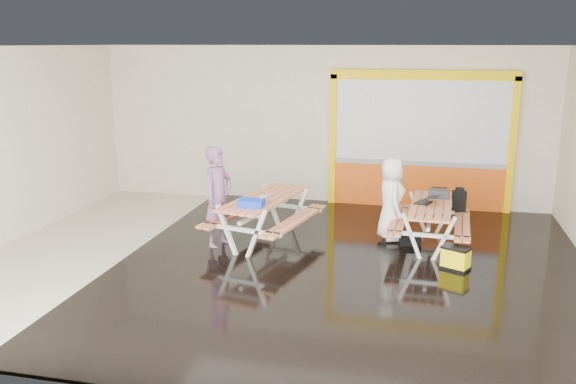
% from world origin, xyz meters
% --- Properties ---
extents(room, '(10.02, 8.02, 3.52)m').
position_xyz_m(room, '(0.00, 0.00, 1.75)').
color(room, beige).
rests_on(room, ground).
extents(deck, '(7.50, 7.98, 0.05)m').
position_xyz_m(deck, '(1.25, 0.00, 0.03)').
color(deck, black).
rests_on(deck, room).
extents(kiosk, '(3.88, 0.16, 3.00)m').
position_xyz_m(kiosk, '(2.20, 3.93, 1.44)').
color(kiosk, '#DE5311').
rests_on(kiosk, room).
extents(picnic_table_left, '(1.94, 2.47, 0.88)m').
position_xyz_m(picnic_table_left, '(-0.43, 0.91, 0.67)').
color(picnic_table_left, '#DA8657').
rests_on(picnic_table_left, deck).
extents(picnic_table_right, '(1.44, 2.05, 0.80)m').
position_xyz_m(picnic_table_right, '(2.47, 1.38, 0.61)').
color(picnic_table_right, '#DA8657').
rests_on(picnic_table_right, deck).
extents(person_left, '(0.62, 0.76, 1.80)m').
position_xyz_m(person_left, '(-1.18, 0.57, 0.92)').
color(person_left, '#73486C').
rests_on(person_left, deck).
extents(person_right, '(0.66, 0.83, 1.49)m').
position_xyz_m(person_right, '(1.77, 1.49, 0.83)').
color(person_right, white).
rests_on(person_right, deck).
extents(laptop_left, '(0.39, 0.36, 0.15)m').
position_xyz_m(laptop_left, '(-0.44, 0.53, 0.92)').
color(laptop_left, silver).
rests_on(laptop_left, picnic_table_left).
extents(laptop_right, '(0.47, 0.45, 0.16)m').
position_xyz_m(laptop_right, '(2.38, 1.43, 0.85)').
color(laptop_right, black).
rests_on(laptop_right, picnic_table_right).
extents(blue_pouch, '(0.43, 0.31, 0.12)m').
position_xyz_m(blue_pouch, '(-0.49, 0.27, 0.93)').
color(blue_pouch, '#1332C6').
rests_on(blue_pouch, picnic_table_left).
extents(toolbox, '(0.38, 0.22, 0.21)m').
position_xyz_m(toolbox, '(2.60, 1.87, 0.88)').
color(toolbox, black).
rests_on(toolbox, picnic_table_right).
extents(backpack, '(0.26, 0.18, 0.42)m').
position_xyz_m(backpack, '(2.98, 2.12, 0.73)').
color(backpack, black).
rests_on(backpack, picnic_table_right).
extents(dark_case, '(0.42, 0.36, 0.14)m').
position_xyz_m(dark_case, '(2.13, 1.35, 0.12)').
color(dark_case, black).
rests_on(dark_case, deck).
extents(fluke_bag, '(0.50, 0.44, 0.37)m').
position_xyz_m(fluke_bag, '(2.88, 0.28, 0.23)').
color(fluke_bag, black).
rests_on(fluke_bag, deck).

